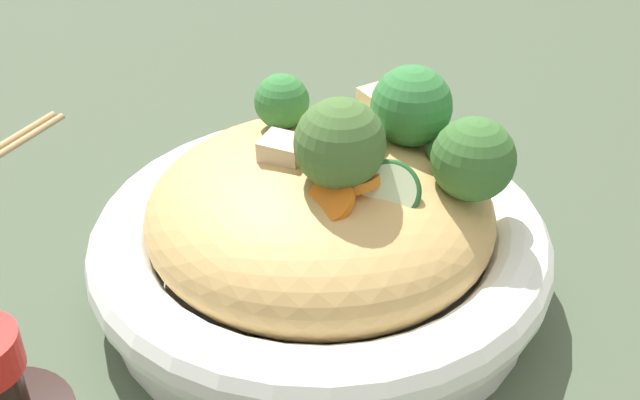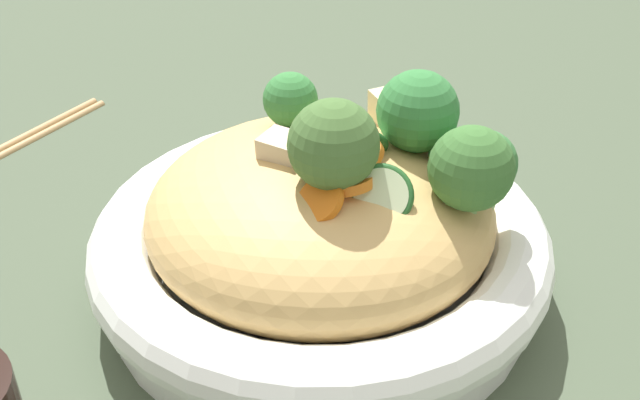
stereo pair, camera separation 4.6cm
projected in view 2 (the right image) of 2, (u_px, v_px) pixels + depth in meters
ground_plane at (320, 287)px, 0.50m from camera, size 3.00×3.00×0.00m
serving_bowl at (320, 250)px, 0.48m from camera, size 0.28×0.28×0.06m
noodle_heap at (320, 211)px, 0.47m from camera, size 0.21×0.21×0.08m
broccoli_florets at (405, 141)px, 0.44m from camera, size 0.13×0.17×0.08m
carrot_coins at (344, 180)px, 0.42m from camera, size 0.08×0.05×0.02m
zucchini_slices at (403, 164)px, 0.45m from camera, size 0.11×0.08×0.05m
chicken_chunks at (384, 125)px, 0.48m from camera, size 0.12×0.06×0.03m
chopsticks_pair at (1, 149)px, 0.64m from camera, size 0.22×0.04×0.01m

